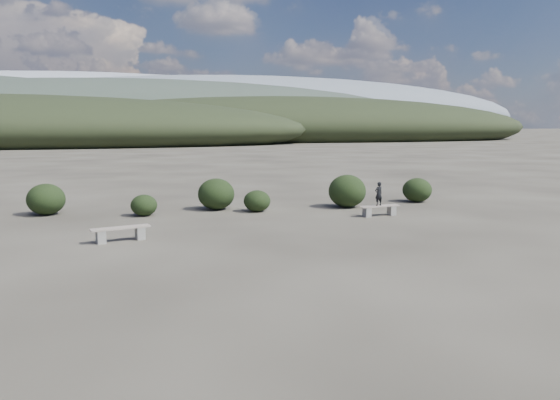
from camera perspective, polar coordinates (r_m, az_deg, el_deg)
name	(u,v)px	position (r m, az deg, el deg)	size (l,w,h in m)	color
ground	(320,261)	(13.77, 4.18, -6.43)	(1200.00, 1200.00, 0.00)	#302C25
bench_left	(121,233)	(16.69, -16.31, -3.30)	(1.75, 0.77, 0.43)	slate
bench_right	(379,210)	(20.86, 10.35, -1.00)	(1.63, 0.49, 0.40)	slate
seated_person	(379,194)	(20.75, 10.27, 0.64)	(0.33, 0.21, 0.89)	black
shrub_a	(144,205)	(21.16, -14.04, -0.54)	(0.99, 0.99, 0.81)	black
shrub_b	(216,194)	(22.21, -6.69, 0.62)	(1.48, 1.48, 1.27)	black
shrub_c	(257,201)	(21.58, -2.41, -0.10)	(1.06, 1.06, 0.85)	black
shrub_d	(347,191)	(22.85, 7.03, 0.93)	(1.56, 1.56, 1.36)	black
shrub_e	(417,190)	(25.07, 14.14, 1.02)	(1.29, 1.29, 1.07)	black
shrub_f	(46,199)	(22.58, -23.26, 0.07)	(1.41, 1.41, 1.20)	black
mountain_ridges	(118,114)	(351.68, -16.62, 8.63)	(500.00, 400.00, 56.00)	black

